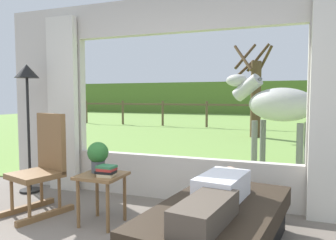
{
  "coord_description": "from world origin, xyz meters",
  "views": [
    {
      "loc": [
        1.28,
        -1.58,
        1.31
      ],
      "look_at": [
        0.0,
        1.8,
        1.05
      ],
      "focal_mm": 34.54,
      "sensor_mm": 36.0,
      "label": 1
    }
  ],
  "objects_px": {
    "book_stack": "(106,171)",
    "side_table": "(102,183)",
    "floor_lamp_left": "(27,89)",
    "horse": "(276,105)",
    "reclining_person": "(217,194)",
    "potted_plant": "(98,155)",
    "pasture_tree": "(255,93)",
    "recliner_sofa": "(218,228)",
    "rocking_chair": "(43,164)"
  },
  "relations": [
    {
      "from": "book_stack",
      "to": "side_table",
      "type": "bearing_deg",
      "value": 147.49
    },
    {
      "from": "floor_lamp_left",
      "to": "horse",
      "type": "xyz_separation_m",
      "value": [
        3.11,
        2.69,
        -0.25
      ]
    },
    {
      "from": "reclining_person",
      "to": "potted_plant",
      "type": "relative_size",
      "value": 4.49
    },
    {
      "from": "side_table",
      "to": "pasture_tree",
      "type": "distance_m",
      "value": 7.89
    },
    {
      "from": "book_stack",
      "to": "pasture_tree",
      "type": "xyz_separation_m",
      "value": [
        0.63,
        7.85,
        0.85
      ]
    },
    {
      "from": "recliner_sofa",
      "to": "potted_plant",
      "type": "xyz_separation_m",
      "value": [
        -1.33,
        0.27,
        0.48
      ]
    },
    {
      "from": "floor_lamp_left",
      "to": "rocking_chair",
      "type": "bearing_deg",
      "value": -36.86
    },
    {
      "from": "rocking_chair",
      "to": "reclining_person",
      "type": "bearing_deg",
      "value": 7.1
    },
    {
      "from": "potted_plant",
      "to": "pasture_tree",
      "type": "distance_m",
      "value": 7.81
    },
    {
      "from": "book_stack",
      "to": "floor_lamp_left",
      "type": "distance_m",
      "value": 1.97
    },
    {
      "from": "side_table",
      "to": "floor_lamp_left",
      "type": "xyz_separation_m",
      "value": [
        -1.55,
        0.63,
        0.98
      ]
    },
    {
      "from": "potted_plant",
      "to": "horse",
      "type": "bearing_deg",
      "value": 63.29
    },
    {
      "from": "recliner_sofa",
      "to": "floor_lamp_left",
      "type": "height_order",
      "value": "floor_lamp_left"
    },
    {
      "from": "recliner_sofa",
      "to": "potted_plant",
      "type": "relative_size",
      "value": 5.65
    },
    {
      "from": "pasture_tree",
      "to": "side_table",
      "type": "bearing_deg",
      "value": -95.33
    },
    {
      "from": "floor_lamp_left",
      "to": "recliner_sofa",
      "type": "bearing_deg",
      "value": -16.73
    },
    {
      "from": "reclining_person",
      "to": "side_table",
      "type": "distance_m",
      "value": 1.28
    },
    {
      "from": "recliner_sofa",
      "to": "potted_plant",
      "type": "distance_m",
      "value": 1.44
    },
    {
      "from": "potted_plant",
      "to": "floor_lamp_left",
      "type": "bearing_deg",
      "value": 158.85
    },
    {
      "from": "recliner_sofa",
      "to": "floor_lamp_left",
      "type": "distance_m",
      "value": 3.16
    },
    {
      "from": "book_stack",
      "to": "horse",
      "type": "bearing_deg",
      "value": 66.52
    },
    {
      "from": "reclining_person",
      "to": "pasture_tree",
      "type": "bearing_deg",
      "value": 101.65
    },
    {
      "from": "pasture_tree",
      "to": "horse",
      "type": "bearing_deg",
      "value": -79.48
    },
    {
      "from": "reclining_person",
      "to": "potted_plant",
      "type": "xyz_separation_m",
      "value": [
        -1.33,
        0.32,
        0.18
      ]
    },
    {
      "from": "floor_lamp_left",
      "to": "side_table",
      "type": "bearing_deg",
      "value": -22.08
    },
    {
      "from": "book_stack",
      "to": "horse",
      "type": "relative_size",
      "value": 0.11
    },
    {
      "from": "book_stack",
      "to": "reclining_person",
      "type": "bearing_deg",
      "value": -9.98
    },
    {
      "from": "recliner_sofa",
      "to": "side_table",
      "type": "relative_size",
      "value": 3.48
    },
    {
      "from": "recliner_sofa",
      "to": "floor_lamp_left",
      "type": "bearing_deg",
      "value": 171.19
    },
    {
      "from": "potted_plant",
      "to": "side_table",
      "type": "bearing_deg",
      "value": -36.87
    },
    {
      "from": "reclining_person",
      "to": "horse",
      "type": "relative_size",
      "value": 0.81
    },
    {
      "from": "reclining_person",
      "to": "rocking_chair",
      "type": "height_order",
      "value": "rocking_chair"
    },
    {
      "from": "potted_plant",
      "to": "pasture_tree",
      "type": "relative_size",
      "value": 0.11
    },
    {
      "from": "potted_plant",
      "to": "pasture_tree",
      "type": "bearing_deg",
      "value": 84.04
    },
    {
      "from": "recliner_sofa",
      "to": "rocking_chair",
      "type": "relative_size",
      "value": 1.61
    },
    {
      "from": "recliner_sofa",
      "to": "floor_lamp_left",
      "type": "xyz_separation_m",
      "value": [
        -2.8,
        0.84,
        1.19
      ]
    },
    {
      "from": "rocking_chair",
      "to": "book_stack",
      "type": "bearing_deg",
      "value": 7.8
    },
    {
      "from": "side_table",
      "to": "book_stack",
      "type": "relative_size",
      "value": 2.64
    },
    {
      "from": "rocking_chair",
      "to": "floor_lamp_left",
      "type": "xyz_separation_m",
      "value": [
        -0.73,
        0.55,
        0.86
      ]
    },
    {
      "from": "recliner_sofa",
      "to": "book_stack",
      "type": "relative_size",
      "value": 9.19
    },
    {
      "from": "rocking_chair",
      "to": "recliner_sofa",
      "type": "bearing_deg",
      "value": 8.44
    },
    {
      "from": "rocking_chair",
      "to": "side_table",
      "type": "height_order",
      "value": "rocking_chair"
    },
    {
      "from": "rocking_chair",
      "to": "potted_plant",
      "type": "bearing_deg",
      "value": 14.9
    },
    {
      "from": "side_table",
      "to": "potted_plant",
      "type": "bearing_deg",
      "value": 143.13
    },
    {
      "from": "recliner_sofa",
      "to": "pasture_tree",
      "type": "relative_size",
      "value": 0.59
    },
    {
      "from": "recliner_sofa",
      "to": "book_stack",
      "type": "bearing_deg",
      "value": -179.67
    },
    {
      "from": "side_table",
      "to": "horse",
      "type": "distance_m",
      "value": 3.74
    },
    {
      "from": "reclining_person",
      "to": "pasture_tree",
      "type": "distance_m",
      "value": 8.12
    },
    {
      "from": "pasture_tree",
      "to": "floor_lamp_left",
      "type": "bearing_deg",
      "value": -107.65
    },
    {
      "from": "reclining_person",
      "to": "side_table",
      "type": "relative_size",
      "value": 2.76
    }
  ]
}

